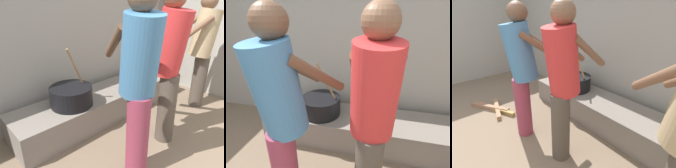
# 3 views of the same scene
# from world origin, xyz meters

# --- Properties ---
(block_enclosure_rear) EXTENTS (5.21, 0.20, 2.09)m
(block_enclosure_rear) POSITION_xyz_m (0.00, 2.56, 1.05)
(block_enclosure_rear) COLOR #9E998E
(block_enclosure_rear) RESTS_ON ground_plane
(hearth_ledge) EXTENTS (2.61, 0.60, 0.36)m
(hearth_ledge) POSITION_xyz_m (0.70, 2.04, 0.18)
(hearth_ledge) COLOR slate
(hearth_ledge) RESTS_ON ground_plane
(cooking_pot_main) EXTENTS (0.49, 0.49, 0.68)m
(cooking_pot_main) POSITION_xyz_m (0.11, 2.00, 0.47)
(cooking_pot_main) COLOR black
(cooking_pot_main) RESTS_ON hearth_ledge
(cook_in_red_shirt) EXTENTS (0.38, 0.70, 1.65)m
(cook_in_red_shirt) POSITION_xyz_m (0.78, 1.18, 0.95)
(cook_in_red_shirt) COLOR #4C4238
(cook_in_red_shirt) RESTS_ON ground_plane
(cook_in_blue_shirt) EXTENTS (0.60, 0.75, 1.65)m
(cook_in_blue_shirt) POSITION_xyz_m (0.17, 1.06, 0.95)
(cook_in_blue_shirt) COLOR #8C3347
(cook_in_blue_shirt) RESTS_ON ground_plane
(cook_in_tan_shirt) EXTENTS (0.73, 0.63, 1.60)m
(cook_in_tan_shirt) POSITION_xyz_m (1.82, 1.30, 0.92)
(cook_in_tan_shirt) COLOR #4C4238
(cook_in_tan_shirt) RESTS_ON ground_plane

